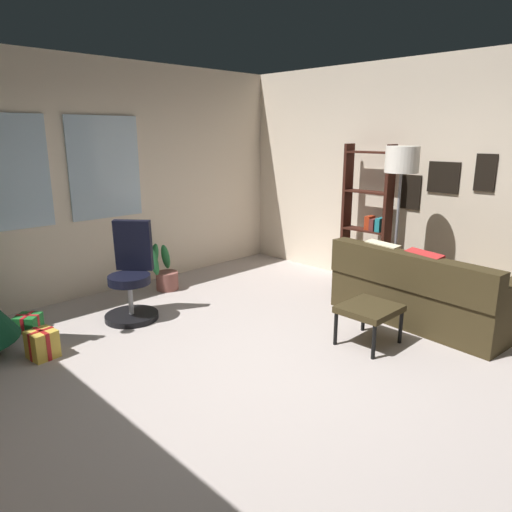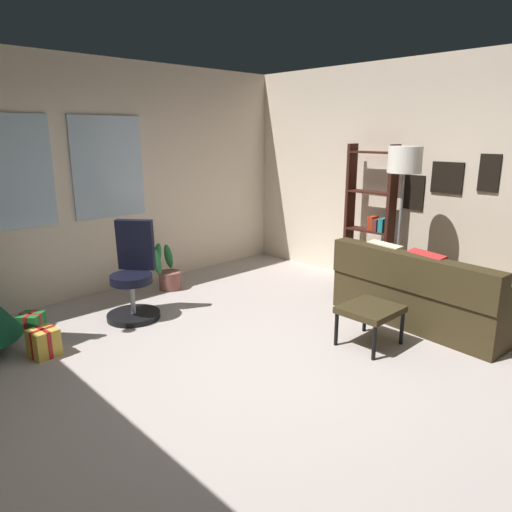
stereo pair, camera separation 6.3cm
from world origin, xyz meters
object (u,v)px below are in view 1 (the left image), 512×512
Objects in this scene: office_chair at (131,282)px; bookshelf at (366,227)px; couch at (441,293)px; footstool at (369,311)px; floor_lamp at (401,172)px; potted_plant at (164,272)px; gift_box_gold at (42,344)px; gift_box_green at (28,323)px.

bookshelf is at bearing -22.36° from office_chair.
office_chair is (-2.32, 2.34, 0.12)m from couch.
couch reaches higher than footstool.
floor_lamp reaches higher than office_chair.
bookshelf is 1.07m from floor_lamp.
floor_lamp reaches higher than potted_plant.
footstool is at bearing -80.25° from potted_plant.
gift_box_gold is 3.93m from bookshelf.
couch is at bearing -45.15° from office_chair.
couch is at bearing -40.29° from gift_box_green.
couch is at bearing -108.08° from bookshelf.
footstool reaches higher than gift_box_green.
office_chair is at bearing 157.64° from bookshelf.
potted_plant is (1.83, 0.84, 0.10)m from gift_box_gold.
floor_lamp is (-0.41, -0.65, 0.75)m from bookshelf.
gift_box_gold is at bearing 167.44° from bookshelf.
floor_lamp is at bearing 19.08° from footstool.
potted_plant reaches higher than gift_box_gold.
gift_box_green is at bearing -175.64° from potted_plant.
office_chair is (0.94, -0.43, 0.32)m from gift_box_green.
footstool is at bearing -49.81° from gift_box_green.
floor_lamp reaches higher than footstool.
potted_plant is at bearing 4.36° from gift_box_green.
floor_lamp is at bearing 91.30° from couch.
potted_plant is at bearing 99.75° from footstool.
gift_box_green is 4.04m from bookshelf.
floor_lamp reaches higher than gift_box_green.
floor_lamp is (-0.01, 0.57, 1.25)m from couch.
office_chair is 0.97m from potted_plant.
office_chair is at bearing 119.94° from footstool.
gift_box_gold is 1.13m from office_chair.
couch is 1.08× the size of bookshelf.
bookshelf reaches higher than potted_plant.
couch is at bearing -31.29° from gift_box_gold.
gift_box_green is at bearing 145.92° from floor_lamp.
couch is 3.29m from potted_plant.
footstool is 1.86m from bookshelf.
floor_lamp is at bearing -23.85° from gift_box_gold.
gift_box_gold is (-3.39, 2.06, -0.16)m from couch.
gift_box_green is at bearing 130.19° from footstool.
floor_lamp is at bearing -37.42° from office_chair.
bookshelf is 2.91× the size of potted_plant.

